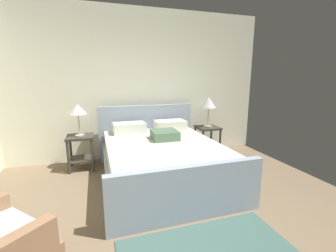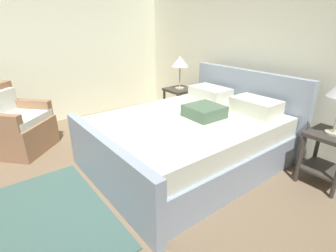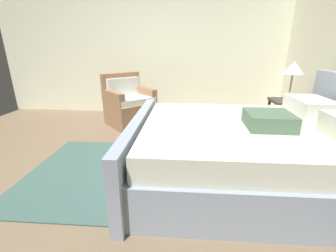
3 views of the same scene
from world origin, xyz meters
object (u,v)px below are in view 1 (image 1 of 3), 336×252
Objects in this scene: bed at (161,159)px; nightstand_right at (207,136)px; table_lamp_right at (209,103)px; table_lamp_left at (78,110)px; nightstand_left at (81,147)px.

bed is 3.83× the size of nightstand_right.
table_lamp_right reaches higher than bed.
bed is 1.64m from table_lamp_left.
table_lamp_right is at bearing 0.71° from nightstand_left.
nightstand_right is at bearing 34.58° from bed.
table_lamp_right is at bearing 0.71° from table_lamp_left.
nightstand_right is 2.46m from nightstand_left.
nightstand_left is (-1.23, 0.82, 0.06)m from bed.
nightstand_right is at bearing 0.71° from nightstand_left.
bed reaches higher than nightstand_right.
table_lamp_left is (-2.46, -0.03, -0.04)m from table_lamp_right.
table_lamp_right reaches higher than nightstand_left.
bed is 1.67m from table_lamp_right.
nightstand_left is at bearing 146.40° from bed.
table_lamp_right is at bearing 34.58° from bed.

